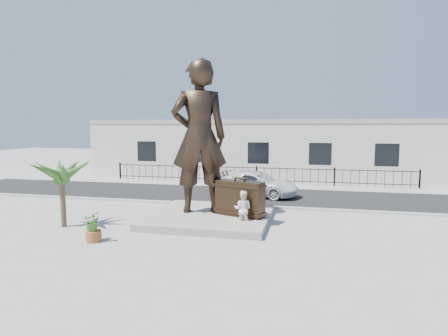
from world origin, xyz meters
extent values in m
plane|color=#9E9991|center=(0.00, 0.00, 0.00)|extent=(100.00, 100.00, 0.00)
cube|color=black|center=(0.00, 8.00, 0.01)|extent=(40.00, 7.00, 0.01)
cube|color=#A5A399|center=(0.00, 4.50, 0.06)|extent=(40.00, 0.25, 0.12)
cube|color=#9E9991|center=(0.00, 12.00, 0.01)|extent=(40.00, 2.50, 0.02)
cube|color=gray|center=(-0.50, 1.50, 0.15)|extent=(5.20, 5.20, 0.30)
cube|color=black|center=(0.00, 12.80, 0.60)|extent=(22.00, 0.10, 1.20)
cube|color=silver|center=(0.00, 17.00, 2.20)|extent=(28.00, 7.00, 4.40)
imported|color=black|center=(-1.10, 1.81, 3.70)|extent=(2.89, 2.39, 6.79)
cube|color=black|center=(0.84, 1.40, 1.06)|extent=(2.26, 1.38, 1.52)
imported|color=white|center=(1.10, 0.68, 0.76)|extent=(0.75, 0.59, 1.52)
imported|color=silver|center=(0.72, 7.82, 0.70)|extent=(5.36, 3.39, 1.38)
imported|color=#B5B7BA|center=(0.64, 8.18, 0.72)|extent=(5.29, 3.30, 1.43)
imported|color=#E43D0C|center=(-2.84, 11.84, 0.91)|extent=(1.32, 1.11, 1.77)
cylinder|color=#995428|center=(-3.83, -2.50, 0.20)|extent=(0.56, 0.56, 0.40)
imported|color=#366922|center=(-3.83, -2.50, 0.77)|extent=(0.80, 0.75, 0.73)
camera|label=1|loc=(3.73, -14.31, 4.14)|focal=30.00mm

